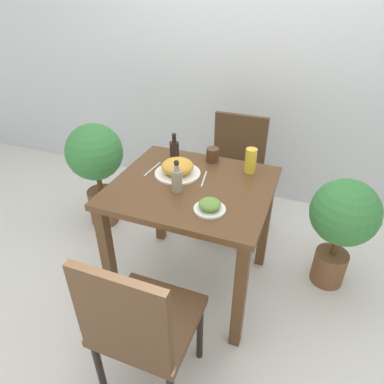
# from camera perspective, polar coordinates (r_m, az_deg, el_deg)

# --- Properties ---
(ground_plane) EXTENTS (16.00, 16.00, 0.00)m
(ground_plane) POSITION_cam_1_polar(r_m,az_deg,el_deg) (2.40, 0.00, -14.48)
(ground_plane) COLOR silver
(wall_back) EXTENTS (8.00, 0.05, 2.60)m
(wall_back) POSITION_cam_1_polar(r_m,az_deg,el_deg) (2.90, 9.93, 22.99)
(wall_back) COLOR silver
(wall_back) RESTS_ON ground_plane
(dining_table) EXTENTS (0.88, 0.78, 0.76)m
(dining_table) POSITION_cam_1_polar(r_m,az_deg,el_deg) (1.99, 0.00, -1.98)
(dining_table) COLOR brown
(dining_table) RESTS_ON ground_plane
(chair_near) EXTENTS (0.42, 0.42, 0.90)m
(chair_near) POSITION_cam_1_polar(r_m,az_deg,el_deg) (1.56, -8.70, -20.92)
(chair_near) COLOR #4C331E
(chair_near) RESTS_ON ground_plane
(chair_far) EXTENTS (0.42, 0.42, 0.90)m
(chair_far) POSITION_cam_1_polar(r_m,az_deg,el_deg) (2.62, 7.09, 3.81)
(chair_far) COLOR #4C331E
(chair_far) RESTS_ON ground_plane
(food_plate) EXTENTS (0.27, 0.27, 0.09)m
(food_plate) POSITION_cam_1_polar(r_m,az_deg,el_deg) (2.00, -2.43, 4.03)
(food_plate) COLOR white
(food_plate) RESTS_ON dining_table
(side_plate) EXTENTS (0.16, 0.16, 0.06)m
(side_plate) POSITION_cam_1_polar(r_m,az_deg,el_deg) (1.70, 2.98, -2.35)
(side_plate) COLOR white
(side_plate) RESTS_ON dining_table
(drink_cup) EXTENTS (0.08, 0.08, 0.09)m
(drink_cup) POSITION_cam_1_polar(r_m,az_deg,el_deg) (2.15, 3.44, 6.20)
(drink_cup) COLOR #4C331E
(drink_cup) RESTS_ON dining_table
(juice_glass) EXTENTS (0.07, 0.07, 0.15)m
(juice_glass) POSITION_cam_1_polar(r_m,az_deg,el_deg) (2.04, 9.74, 5.18)
(juice_glass) COLOR gold
(juice_glass) RESTS_ON dining_table
(sauce_bottle) EXTENTS (0.06, 0.06, 0.19)m
(sauce_bottle) POSITION_cam_1_polar(r_m,az_deg,el_deg) (1.82, -2.55, 2.09)
(sauce_bottle) COLOR gray
(sauce_bottle) RESTS_ON dining_table
(condiment_bottle) EXTENTS (0.06, 0.06, 0.19)m
(condiment_bottle) POSITION_cam_1_polar(r_m,az_deg,el_deg) (2.14, -2.95, 6.96)
(condiment_bottle) COLOR black
(condiment_bottle) RESTS_ON dining_table
(fork_utensil) EXTENTS (0.02, 0.19, 0.00)m
(fork_utensil) POSITION_cam_1_polar(r_m,az_deg,el_deg) (2.08, -6.59, 3.84)
(fork_utensil) COLOR silver
(fork_utensil) RESTS_ON dining_table
(spoon_utensil) EXTENTS (0.04, 0.18, 0.00)m
(spoon_utensil) POSITION_cam_1_polar(r_m,az_deg,el_deg) (1.97, 2.02, 2.20)
(spoon_utensil) COLOR silver
(spoon_utensil) RESTS_ON dining_table
(potted_plant_left) EXTENTS (0.43, 0.43, 0.85)m
(potted_plant_left) POSITION_cam_1_polar(r_m,az_deg,el_deg) (2.70, -15.71, 4.89)
(potted_plant_left) COLOR brown
(potted_plant_left) RESTS_ON ground_plane
(potted_plant_right) EXTENTS (0.41, 0.41, 0.77)m
(potted_plant_right) POSITION_cam_1_polar(r_m,az_deg,el_deg) (2.26, 23.79, -4.37)
(potted_plant_right) COLOR brown
(potted_plant_right) RESTS_ON ground_plane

